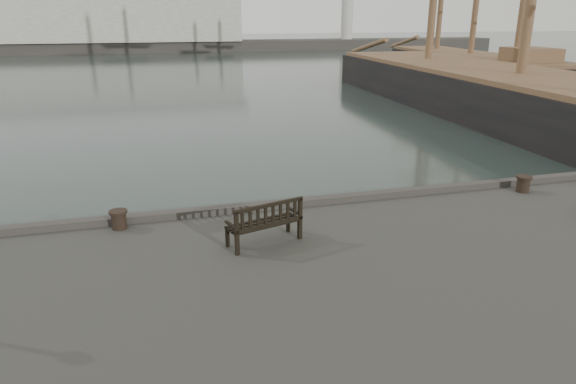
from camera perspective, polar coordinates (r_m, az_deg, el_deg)
name	(u,v)px	position (r m, az deg, el deg)	size (l,w,h in m)	color
ground	(300,255)	(14.62, 1.30, -7.03)	(400.00, 400.00, 0.00)	black
breakwater	(134,29)	(104.60, -16.71, 16.99)	(140.00, 9.50, 12.20)	#383530
bench	(265,230)	(11.50, -2.61, -4.26)	(1.80, 1.05, 0.98)	black
bollard_left	(119,220)	(12.94, -18.28, -2.93)	(0.44, 0.44, 0.46)	black
bollard_right	(523,184)	(16.36, 24.67, 0.82)	(0.45, 0.45, 0.47)	black
tall_ship_main	(516,107)	(36.95, 24.00, 8.64)	(11.43, 45.37, 33.71)	black
tall_ship_far	(468,73)	(58.42, 19.40, 12.39)	(9.75, 30.01, 25.26)	black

